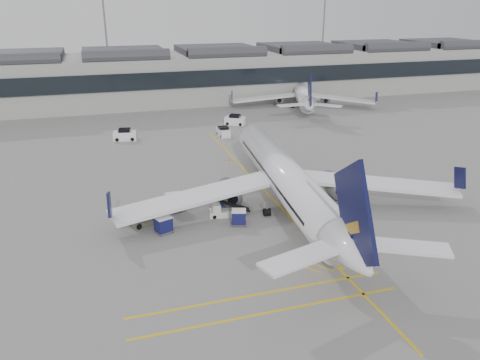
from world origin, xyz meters
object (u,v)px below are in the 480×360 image
object	(u,v)px
baggage_cart_a	(239,217)
pushback_tug	(143,218)
belt_loader	(225,211)
ramp_agent_a	(224,198)
ramp_agent_b	(243,219)
airliner_main	(287,179)

from	to	relation	value
baggage_cart_a	pushback_tug	xyz separation A→B (m)	(-9.73, 3.24, -0.19)
belt_loader	ramp_agent_a	size ratio (longest dim) A/B	2.68
baggage_cart_a	ramp_agent_b	world-z (taller)	baggage_cart_a
belt_loader	ramp_agent_a	world-z (taller)	belt_loader
baggage_cart_a	ramp_agent_b	xyz separation A→B (m)	(0.35, -0.43, -0.09)
belt_loader	ramp_agent_b	world-z (taller)	belt_loader
airliner_main	pushback_tug	bearing A→B (deg)	-175.08
ramp_agent_a	airliner_main	bearing A→B (deg)	-58.21
airliner_main	pushback_tug	world-z (taller)	airliner_main
belt_loader	baggage_cart_a	bearing A→B (deg)	-66.25
baggage_cart_a	airliner_main	bearing A→B (deg)	41.83
ramp_agent_b	pushback_tug	size ratio (longest dim) A/B	0.49
baggage_cart_a	belt_loader	bearing A→B (deg)	124.22
baggage_cart_a	pushback_tug	bearing A→B (deg)	179.64
ramp_agent_a	ramp_agent_b	bearing A→B (deg)	-122.75
ramp_agent_b	pushback_tug	world-z (taller)	ramp_agent_b
airliner_main	baggage_cart_a	bearing A→B (deg)	-150.17
belt_loader	baggage_cart_a	distance (m)	2.81
ramp_agent_a	pushback_tug	world-z (taller)	ramp_agent_a
baggage_cart_a	ramp_agent_a	xyz separation A→B (m)	(-0.19, 5.42, -0.03)
belt_loader	pushback_tug	bearing A→B (deg)	-175.99
ramp_agent_b	pushback_tug	xyz separation A→B (m)	(-10.08, 3.66, -0.10)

